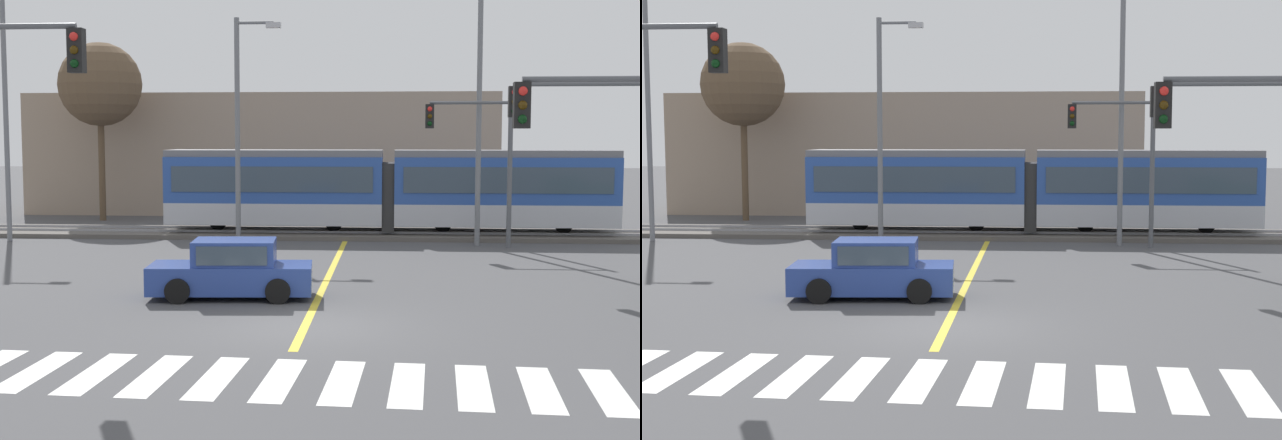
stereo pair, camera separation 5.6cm
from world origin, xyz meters
The scene contains 25 objects.
ground_plane centered at (0.00, 0.00, 0.00)m, with size 200.00×200.00×0.00m, color #474749.
track_bed centered at (0.00, 17.98, 0.09)m, with size 120.00×4.00×0.18m, color #56514C.
rail_near centered at (0.00, 17.26, 0.23)m, with size 120.00×0.08×0.10m, color #939399.
rail_far centered at (0.00, 18.70, 0.23)m, with size 120.00×0.08×0.10m, color #939399.
light_rail_tram centered at (1.70, 17.97, 2.05)m, with size 18.50×2.64×3.43m.
crosswalk_stripe_1 centered at (-4.40, -4.10, 0.00)m, with size 0.56×2.80×0.01m, color silver.
crosswalk_stripe_2 centered at (-3.30, -4.16, 0.00)m, with size 0.56×2.80×0.01m, color silver.
crosswalk_stripe_3 centered at (-2.20, -4.21, 0.00)m, with size 0.56×2.80×0.01m, color silver.
crosswalk_stripe_4 centered at (-1.10, -4.26, 0.00)m, with size 0.56×2.80×0.01m, color silver.
crosswalk_stripe_5 centered at (0.00, -4.31, 0.00)m, with size 0.56×2.80×0.01m, color silver.
crosswalk_stripe_6 centered at (1.10, -4.36, 0.00)m, with size 0.56×2.80×0.01m, color silver.
crosswalk_stripe_7 centered at (2.20, -4.41, 0.00)m, with size 0.56×2.80×0.01m, color silver.
crosswalk_stripe_8 centered at (3.30, -4.46, 0.00)m, with size 0.56×2.80×0.01m, color silver.
crosswalk_stripe_9 centered at (4.40, -4.51, 0.00)m, with size 0.56×2.80×0.01m, color silver.
crosswalk_stripe_10 centered at (5.49, -4.56, 0.00)m, with size 0.56×2.80×0.01m, color silver.
lane_centre_line centered at (0.00, 6.84, 0.00)m, with size 0.20×18.29×0.01m, color gold.
sedan_crossing centered at (-2.25, 3.37, 0.70)m, with size 4.32×2.16×1.52m.
traffic_light_near_right centered at (6.61, -1.46, 3.77)m, with size 3.75×0.38×5.60m.
traffic_light_far_right centered at (5.14, 14.51, 3.82)m, with size 3.25×0.38×5.74m.
traffic_light_mid_right centered at (7.98, 7.28, 4.09)m, with size 4.25×0.38×6.19m.
street_lamp_west centered at (-13.24, 15.00, 5.53)m, with size 1.93×0.28×9.93m.
street_lamp_centre centered at (-3.96, 14.87, 4.87)m, with size 1.80×0.28×8.69m.
street_lamp_east centered at (5.25, 14.98, 5.50)m, with size 1.88×0.28×9.89m.
bare_tree_far_west centered at (-12.51, 23.84, 6.68)m, with size 4.10×4.10×8.77m.
building_backdrop_far centered at (-5.19, 29.47, 3.22)m, with size 25.03×6.00×6.44m, color gray.
Camera 1 is at (1.95, -19.22, 4.20)m, focal length 50.00 mm.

